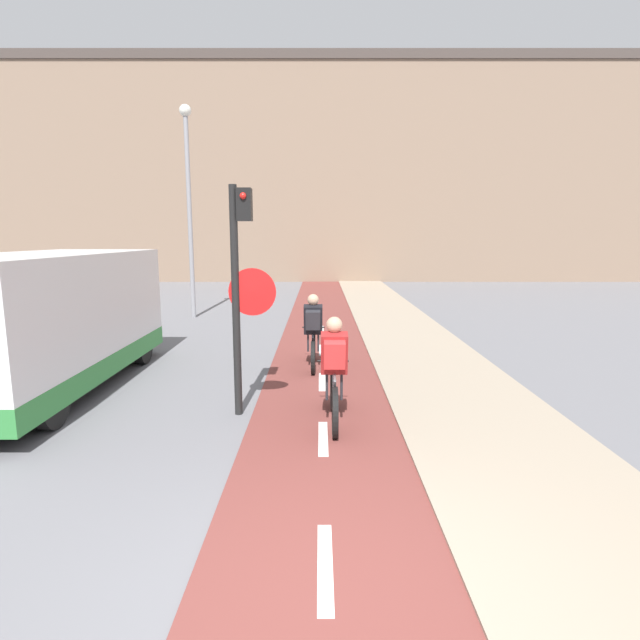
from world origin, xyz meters
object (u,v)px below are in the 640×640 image
object	(u,v)px
street_lamp_far	(186,190)
cyclist_far	(311,333)
cyclist_near	(332,374)
van	(43,324)
traffic_light_pole	(238,276)

from	to	relation	value
street_lamp_far	cyclist_far	size ratio (longest dim) A/B	3.90
street_lamp_far	cyclist_near	distance (m)	10.63
cyclist_far	cyclist_near	bearing A→B (deg)	-83.71
cyclist_far	street_lamp_far	bearing A→B (deg)	122.10
street_lamp_far	cyclist_far	distance (m)	8.05
cyclist_near	cyclist_far	distance (m)	2.97
cyclist_near	van	bearing A→B (deg)	161.68
cyclist_near	van	world-z (taller)	van
cyclist_near	traffic_light_pole	bearing A→B (deg)	163.64
traffic_light_pole	van	world-z (taller)	traffic_light_pole
van	cyclist_far	bearing A→B (deg)	17.38
traffic_light_pole	van	bearing A→B (deg)	160.96
cyclist_near	street_lamp_far	bearing A→B (deg)	114.75
street_lamp_far	cyclist_near	bearing A→B (deg)	-65.25
street_lamp_far	cyclist_near	size ratio (longest dim) A/B	3.79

